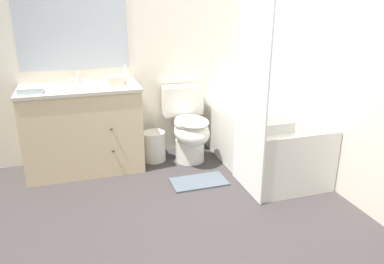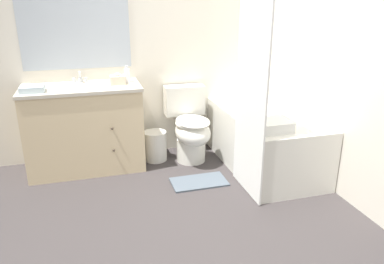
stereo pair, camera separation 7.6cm
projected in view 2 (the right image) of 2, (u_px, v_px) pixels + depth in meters
ground_plane at (200, 229)px, 2.78m from camera, size 14.00×14.00×0.00m
wall_back at (153, 36)px, 3.82m from camera, size 8.00×0.06×2.50m
wall_right at (314, 40)px, 3.42m from camera, size 0.05×2.60×2.50m
vanity_cabinet at (85, 128)px, 3.64m from camera, size 1.10×0.56×0.84m
sink_faucet at (80, 79)px, 3.65m from camera, size 0.14×0.12×0.12m
toilet at (190, 127)px, 3.86m from camera, size 0.42×0.66×0.74m
bathtub at (264, 139)px, 3.74m from camera, size 0.72×1.41×0.56m
shower_curtain at (251, 87)px, 3.02m from camera, size 0.01×0.57×1.87m
wastebasket at (155, 146)px, 3.91m from camera, size 0.24×0.24×0.31m
tissue_box at (118, 80)px, 3.57m from camera, size 0.14×0.12×0.11m
soap_dispenser at (127, 75)px, 3.64m from camera, size 0.05×0.05×0.16m
hand_towel_folded at (32, 89)px, 3.27m from camera, size 0.20×0.17×0.05m
bath_towel_folded at (273, 125)px, 3.15m from camera, size 0.29×0.25×0.09m
bath_mat at (199, 182)px, 3.47m from camera, size 0.51×0.29×0.02m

